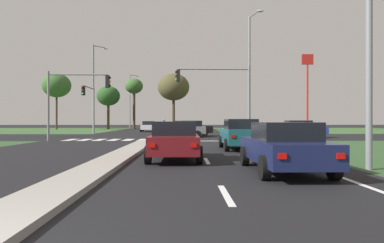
{
  "coord_description": "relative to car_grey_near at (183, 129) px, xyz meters",
  "views": [
    {
      "loc": [
        2.65,
        -3.1,
        1.51
      ],
      "look_at": [
        3.5,
        34.73,
        1.45
      ],
      "focal_mm": 32.64,
      "sensor_mm": 36.0,
      "label": 1
    }
  ],
  "objects": [
    {
      "name": "ground_plane",
      "position": [
        -2.55,
        0.68,
        -0.78
      ],
      "size": [
        200.0,
        200.0,
        0.0
      ],
      "primitive_type": "plane",
      "color": "black"
    },
    {
      "name": "grass_verge_far_left",
      "position": [
        -28.05,
        25.18,
        -0.77
      ],
      "size": [
        35.0,
        35.0,
        0.01
      ],
      "primitive_type": "cube",
      "color": "#385B2D",
      "rests_on": "ground"
    },
    {
      "name": "grass_verge_far_right",
      "position": [
        22.95,
        25.18,
        -0.77
      ],
      "size": [
        35.0,
        35.0,
        0.01
      ],
      "primitive_type": "cube",
      "color": "#385B2D",
      "rests_on": "ground"
    },
    {
      "name": "median_island_near",
      "position": [
        -2.55,
        -18.32,
        -0.71
      ],
      "size": [
        1.2,
        22.0,
        0.14
      ],
      "primitive_type": "cube",
      "color": "gray",
      "rests_on": "ground"
    },
    {
      "name": "median_island_far",
      "position": [
        -2.55,
        25.68,
        -0.71
      ],
      "size": [
        1.2,
        36.0,
        0.14
      ],
      "primitive_type": "cube",
      "color": "gray",
      "rests_on": "ground"
    },
    {
      "name": "lane_dash_near",
      "position": [
        0.95,
        -25.33,
        -0.77
      ],
      "size": [
        0.14,
        2.0,
        0.01
      ],
      "primitive_type": "cube",
      "color": "silver",
      "rests_on": "ground"
    },
    {
      "name": "lane_dash_second",
      "position": [
        0.95,
        -19.33,
        -0.77
      ],
      "size": [
        0.14,
        2.0,
        0.01
      ],
      "primitive_type": "cube",
      "color": "silver",
      "rests_on": "ground"
    },
    {
      "name": "lane_dash_third",
      "position": [
        0.95,
        -13.33,
        -0.77
      ],
      "size": [
        0.14,
        2.0,
        0.01
      ],
      "primitive_type": "cube",
      "color": "silver",
      "rests_on": "ground"
    },
    {
      "name": "lane_dash_fourth",
      "position": [
        0.95,
        -7.33,
        -0.77
      ],
      "size": [
        0.14,
        2.0,
        0.01
      ],
      "primitive_type": "cube",
      "color": "silver",
      "rests_on": "ground"
    },
    {
      "name": "edge_line_right",
      "position": [
        4.3,
        -17.32,
        -0.77
      ],
      "size": [
        0.14,
        24.0,
        0.01
      ],
      "primitive_type": "cube",
      "color": "silver",
      "rests_on": "ground"
    },
    {
      "name": "stop_bar_near",
      "position": [
        1.25,
        -6.32,
        -0.77
      ],
      "size": [
        6.4,
        0.5,
        0.01
      ],
      "primitive_type": "cube",
      "color": "silver",
      "rests_on": "ground"
    },
    {
      "name": "crosswalk_bar_near",
      "position": [
        -8.95,
        -4.52,
        -0.77
      ],
      "size": [
        0.7,
        2.8,
        0.01
      ],
      "primitive_type": "cube",
      "color": "silver",
      "rests_on": "ground"
    },
    {
      "name": "crosswalk_bar_second",
      "position": [
        -7.8,
        -4.52,
        -0.77
      ],
      "size": [
        0.7,
        2.8,
        0.01
      ],
      "primitive_type": "cube",
      "color": "silver",
      "rests_on": "ground"
    },
    {
      "name": "crosswalk_bar_third",
      "position": [
        -6.65,
        -4.52,
        -0.77
      ],
      "size": [
        0.7,
        2.8,
        0.01
      ],
      "primitive_type": "cube",
      "color": "silver",
      "rests_on": "ground"
    },
    {
      "name": "crosswalk_bar_fourth",
      "position": [
        -5.5,
        -4.52,
        -0.77
      ],
      "size": [
        0.7,
        2.8,
        0.01
      ],
      "primitive_type": "cube",
      "color": "silver",
      "rests_on": "ground"
    },
    {
      "name": "crosswalk_bar_fifth",
      "position": [
        -4.35,
        -4.52,
        -0.77
      ],
      "size": [
        0.7,
        2.8,
        0.01
      ],
      "primitive_type": "cube",
      "color": "silver",
      "rests_on": "ground"
    },
    {
      "name": "crosswalk_bar_sixth",
      "position": [
        -3.2,
        -4.52,
        -0.77
      ],
      "size": [
        0.7,
        2.8,
        0.01
      ],
      "primitive_type": "cube",
      "color": "silver",
      "rests_on": "ground"
    },
    {
      "name": "crosswalk_bar_seventh",
      "position": [
        -2.05,
        -4.52,
        -0.77
      ],
      "size": [
        0.7,
        2.8,
        0.01
      ],
      "primitive_type": "cube",
      "color": "silver",
      "rests_on": "ground"
    },
    {
      "name": "car_grey_near",
      "position": [
        0.0,
        0.0,
        0.0
      ],
      "size": [
        4.25,
        2.01,
        1.52
      ],
      "rotation": [
        0.0,
        0.0,
        1.57
      ],
      "color": "slate",
      "rests_on": "ground"
    },
    {
      "name": "car_black_second",
      "position": [
        0.72,
        2.6,
        0.01
      ],
      "size": [
        4.56,
        1.96,
        1.54
      ],
      "rotation": [
        0.0,
        0.0,
        1.57
      ],
      "color": "black",
      "rests_on": "ground"
    },
    {
      "name": "car_blue_third",
      "position": [
        10.45,
        -1.42,
        0.02
      ],
      "size": [
        4.56,
        1.95,
        1.55
      ],
      "rotation": [
        0.0,
        0.0,
        -1.57
      ],
      "color": "navy",
      "rests_on": "ground"
    },
    {
      "name": "car_navy_fourth",
      "position": [
        3.05,
        -22.16,
        -0.02
      ],
      "size": [
        2.01,
        4.63,
        1.47
      ],
      "color": "#161E47",
      "rests_on": "ground"
    },
    {
      "name": "car_white_fifth",
      "position": [
        -4.88,
        16.58,
        -0.02
      ],
      "size": [
        2.02,
        4.19,
        1.48
      ],
      "rotation": [
        0.0,
        0.0,
        3.14
      ],
      "color": "silver",
      "rests_on": "ground"
    },
    {
      "name": "car_maroon_sixth",
      "position": [
        -0.27,
        -18.89,
        -0.01
      ],
      "size": [
        2.01,
        4.29,
        1.49
      ],
      "color": "maroon",
      "rests_on": "ground"
    },
    {
      "name": "car_teal_seventh",
      "position": [
        3.08,
        -13.94,
        0.04
      ],
      "size": [
        1.97,
        4.22,
        1.61
      ],
      "color": "#19565B",
      "rests_on": "ground"
    },
    {
      "name": "traffic_signal_near_left",
      "position": [
        -8.36,
        -5.92,
        2.87
      ],
      "size": [
        4.8,
        0.32,
        5.26
      ],
      "color": "gray",
      "rests_on": "ground"
    },
    {
      "name": "traffic_signal_near_right",
      "position": [
        2.95,
        -5.92,
        3.22
      ],
      "size": [
        5.74,
        0.32,
        5.71
      ],
      "color": "gray",
      "rests_on": "ground"
    },
    {
      "name": "traffic_signal_far_left",
      "position": [
        -10.15,
        5.68,
        2.91
      ],
      "size": [
        0.32,
        4.39,
        5.36
      ],
      "color": "gray",
      "rests_on": "ground"
    },
    {
      "name": "street_lamp_second",
      "position": [
        5.85,
        -2.21,
        5.13
      ],
      "size": [
        0.87,
        2.35,
        10.67
      ],
      "color": "gray",
      "rests_on": "ground"
    },
    {
      "name": "street_lamp_third",
      "position": [
        -10.81,
        10.15,
        5.12
      ],
      "size": [
        1.54,
        1.49,
        10.74
      ],
      "color": "gray",
      "rests_on": "ground"
    },
    {
      "name": "street_lamp_fourth",
      "position": [
        -10.79,
        38.55,
        5.2
      ],
      "size": [
        1.78,
        1.22,
        10.89
      ],
      "color": "gray",
      "rests_on": "ground"
    },
    {
      "name": "pedestrian_at_median",
      "position": [
        -2.46,
        11.62,
        0.35
      ],
      "size": [
        0.34,
        0.34,
        1.64
      ],
      "rotation": [
        0.0,
        0.0,
        2.53
      ],
      "color": "#335184",
      "rests_on": "median_island_far"
    },
    {
      "name": "fastfood_pole_sign",
      "position": [
        19.48,
        21.96,
        7.94
      ],
      "size": [
        1.8,
        0.4,
        11.99
      ],
      "color": "red",
      "rests_on": "ground"
    },
    {
      "name": "treeline_near",
      "position": [
        -22.41,
        29.52,
        6.98
      ],
      "size": [
        4.97,
        4.97,
        9.9
      ],
      "color": "#423323",
      "rests_on": "ground"
    },
    {
      "name": "treeline_second",
      "position": [
        -13.68,
        31.15,
        5.22
      ],
      "size": [
        4.18,
        4.18,
        7.83
      ],
      "color": "#423323",
      "rests_on": "ground"
    },
    {
      "name": "treeline_third",
      "position": [
        -9.05,
        31.32,
        6.86
      ],
      "size": [
        3.24,
        3.24,
        9.24
      ],
      "color": "#423323",
      "rests_on": "ground"
    },
    {
      "name": "treeline_fourth",
      "position": [
        -1.72,
        27.39,
        6.51
      ],
      "size": [
        5.42,
        5.42,
        9.63
      ],
      "color": "#423323",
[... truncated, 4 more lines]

